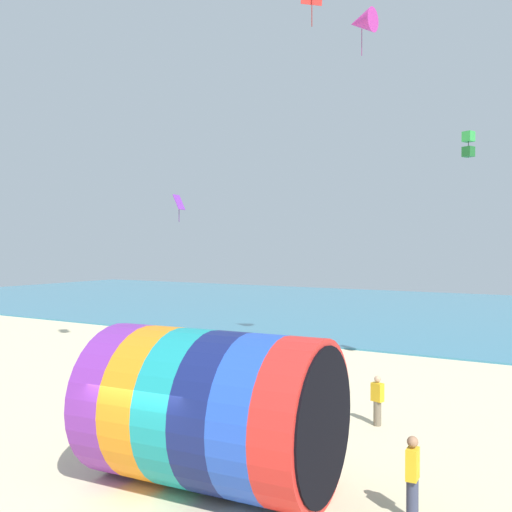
{
  "coord_description": "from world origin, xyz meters",
  "views": [
    {
      "loc": [
        8.3,
        -9.69,
        5.51
      ],
      "look_at": [
        0.8,
        2.93,
        5.27
      ],
      "focal_mm": 40.0,
      "sensor_mm": 36.0,
      "label": 1
    }
  ],
  "objects_px": {
    "giant_inflatable_tube": "(212,409)",
    "kite_green_box": "(468,144)",
    "kite_handler": "(412,478)",
    "kite_magenta_delta": "(362,22)",
    "bystander_mid_beach": "(377,400)",
    "kite_purple_diamond": "(179,203)"
  },
  "relations": [
    {
      "from": "kite_handler",
      "to": "bystander_mid_beach",
      "type": "bearing_deg",
      "value": 115.15
    },
    {
      "from": "kite_magenta_delta",
      "to": "kite_purple_diamond",
      "type": "bearing_deg",
      "value": -140.14
    },
    {
      "from": "giant_inflatable_tube",
      "to": "kite_purple_diamond",
      "type": "distance_m",
      "value": 13.75
    },
    {
      "from": "kite_handler",
      "to": "kite_magenta_delta",
      "type": "relative_size",
      "value": 0.8
    },
    {
      "from": "kite_purple_diamond",
      "to": "kite_green_box",
      "type": "height_order",
      "value": "kite_green_box"
    },
    {
      "from": "bystander_mid_beach",
      "to": "giant_inflatable_tube",
      "type": "bearing_deg",
      "value": -105.8
    },
    {
      "from": "bystander_mid_beach",
      "to": "kite_purple_diamond",
      "type": "bearing_deg",
      "value": 163.22
    },
    {
      "from": "kite_purple_diamond",
      "to": "bystander_mid_beach",
      "type": "xyz_separation_m",
      "value": [
        10.14,
        -3.06,
        -6.68
      ]
    },
    {
      "from": "kite_handler",
      "to": "kite_green_box",
      "type": "bearing_deg",
      "value": 95.71
    },
    {
      "from": "giant_inflatable_tube",
      "to": "kite_green_box",
      "type": "bearing_deg",
      "value": 76.7
    },
    {
      "from": "kite_handler",
      "to": "kite_magenta_delta",
      "type": "height_order",
      "value": "kite_magenta_delta"
    },
    {
      "from": "kite_green_box",
      "to": "bystander_mid_beach",
      "type": "relative_size",
      "value": 0.7
    },
    {
      "from": "kite_green_box",
      "to": "giant_inflatable_tube",
      "type": "bearing_deg",
      "value": -103.3
    },
    {
      "from": "kite_green_box",
      "to": "bystander_mid_beach",
      "type": "xyz_separation_m",
      "value": [
        -1.35,
        -6.96,
        -8.82
      ]
    },
    {
      "from": "kite_magenta_delta",
      "to": "giant_inflatable_tube",
      "type": "bearing_deg",
      "value": -82.7
    },
    {
      "from": "kite_purple_diamond",
      "to": "bystander_mid_beach",
      "type": "bearing_deg",
      "value": -16.78
    },
    {
      "from": "giant_inflatable_tube",
      "to": "kite_handler",
      "type": "relative_size",
      "value": 3.36
    },
    {
      "from": "giant_inflatable_tube",
      "to": "kite_green_box",
      "type": "distance_m",
      "value": 15.68
    },
    {
      "from": "giant_inflatable_tube",
      "to": "kite_handler",
      "type": "distance_m",
      "value": 4.53
    },
    {
      "from": "kite_purple_diamond",
      "to": "giant_inflatable_tube",
      "type": "bearing_deg",
      "value": -48.16
    },
    {
      "from": "kite_purple_diamond",
      "to": "kite_green_box",
      "type": "xyz_separation_m",
      "value": [
        11.49,
        3.91,
        2.14
      ]
    },
    {
      "from": "kite_green_box",
      "to": "bystander_mid_beach",
      "type": "height_order",
      "value": "kite_green_box"
    }
  ]
}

